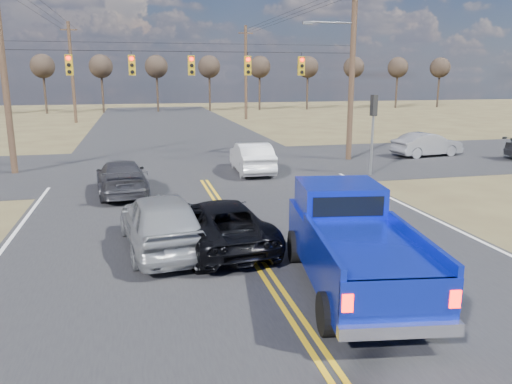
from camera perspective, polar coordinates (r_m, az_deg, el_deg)
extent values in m
plane|color=brown|center=(10.40, 4.67, -14.45)|extent=(160.00, 160.00, 0.00)
cube|color=#28282B|center=(19.57, -4.41, -1.07)|extent=(14.00, 120.00, 0.02)
cube|color=#28282B|center=(27.32, -7.07, 2.97)|extent=(120.00, 12.00, 0.02)
cylinder|color=#473323|center=(27.42, -26.88, 12.22)|extent=(0.32, 0.32, 10.00)
cylinder|color=#473323|center=(29.28, 10.91, 13.35)|extent=(0.32, 0.32, 10.00)
cylinder|color=black|center=(26.92, -7.45, 15.63)|extent=(18.00, 0.02, 0.02)
cylinder|color=black|center=(26.94, -7.48, 16.48)|extent=(18.00, 0.02, 0.02)
cube|color=#B28C14|center=(26.91, -20.57, 13.44)|extent=(0.34, 0.24, 1.00)
cylinder|color=#FF0C05|center=(26.78, -20.66, 14.14)|extent=(0.20, 0.06, 0.20)
cylinder|color=black|center=(26.78, -20.60, 13.44)|extent=(0.20, 0.06, 0.20)
cylinder|color=black|center=(26.77, -20.55, 12.74)|extent=(0.20, 0.06, 0.20)
cube|color=black|center=(26.76, -20.69, 14.38)|extent=(0.24, 0.14, 0.03)
cube|color=#B28C14|center=(26.74, -14.00, 13.88)|extent=(0.34, 0.24, 1.00)
cylinder|color=#FF0C05|center=(26.61, -14.04, 14.59)|extent=(0.20, 0.06, 0.20)
cylinder|color=black|center=(26.60, -14.00, 13.89)|extent=(0.20, 0.06, 0.20)
cylinder|color=black|center=(26.59, -13.96, 13.18)|extent=(0.20, 0.06, 0.20)
cube|color=black|center=(26.58, -14.05, 14.83)|extent=(0.24, 0.14, 0.03)
cube|color=#B28C14|center=(26.90, -7.40, 14.15)|extent=(0.34, 0.24, 1.00)
cylinder|color=#FF0C05|center=(26.77, -7.39, 14.86)|extent=(0.20, 0.06, 0.20)
cylinder|color=black|center=(26.76, -7.37, 14.15)|extent=(0.20, 0.06, 0.20)
cylinder|color=black|center=(26.76, -7.35, 13.45)|extent=(0.20, 0.06, 0.20)
cube|color=black|center=(26.74, -7.39, 15.10)|extent=(0.24, 0.14, 0.03)
cube|color=#B28C14|center=(27.39, -0.96, 14.23)|extent=(0.34, 0.24, 1.00)
cylinder|color=#FF0C05|center=(27.26, -0.89, 14.93)|extent=(0.20, 0.06, 0.20)
cylinder|color=black|center=(27.25, -0.89, 14.24)|extent=(0.20, 0.06, 0.20)
cylinder|color=black|center=(27.25, -0.89, 13.54)|extent=(0.20, 0.06, 0.20)
cube|color=black|center=(27.23, -0.88, 15.16)|extent=(0.24, 0.14, 0.03)
cube|color=#B28C14|center=(28.19, 5.20, 14.15)|extent=(0.34, 0.24, 1.00)
cylinder|color=#FF0C05|center=(28.07, 5.30, 14.83)|extent=(0.20, 0.06, 0.20)
cylinder|color=black|center=(28.06, 5.29, 14.16)|extent=(0.20, 0.06, 0.20)
cylinder|color=black|center=(28.05, 5.27, 13.48)|extent=(0.20, 0.06, 0.20)
cube|color=black|center=(28.04, 5.33, 15.06)|extent=(0.24, 0.14, 0.03)
cylinder|color=slate|center=(25.07, 13.11, 5.51)|extent=(0.12, 0.12, 3.20)
cube|color=black|center=(24.90, 13.33, 9.61)|extent=(0.24, 0.34, 1.00)
cylinder|color=slate|center=(28.87, 8.47, 18.62)|extent=(2.80, 0.10, 0.10)
cube|color=slate|center=(28.41, 5.90, 18.68)|extent=(0.55, 0.22, 0.14)
cylinder|color=#473323|center=(55.07, -20.27, 12.63)|extent=(0.32, 0.32, 10.00)
cube|color=#473323|center=(55.24, -20.63, 16.97)|extent=(1.60, 0.12, 0.12)
cylinder|color=#473323|center=(56.02, -1.17, 13.41)|extent=(0.32, 0.32, 10.00)
cube|color=#473323|center=(56.19, -1.19, 17.70)|extent=(1.60, 0.12, 0.12)
cylinder|color=#33261C|center=(69.65, -22.98, 10.51)|extent=(0.28, 0.28, 5.50)
sphere|color=#2D231C|center=(69.63, -23.22, 13.09)|extent=(3.00, 3.00, 3.00)
cylinder|color=#33261C|center=(68.89, -17.13, 10.94)|extent=(0.28, 0.28, 5.50)
sphere|color=#2D231C|center=(68.86, -17.32, 13.55)|extent=(3.00, 3.00, 3.00)
cylinder|color=#33261C|center=(68.83, -11.20, 11.26)|extent=(0.28, 0.28, 5.50)
sphere|color=#2D231C|center=(68.81, -11.33, 13.88)|extent=(3.00, 3.00, 3.00)
cylinder|color=#33261C|center=(69.48, -5.32, 11.47)|extent=(0.28, 0.28, 5.50)
sphere|color=#2D231C|center=(69.46, -5.37, 14.07)|extent=(3.00, 3.00, 3.00)
cylinder|color=#33261C|center=(70.82, 0.41, 11.56)|extent=(0.28, 0.28, 5.50)
sphere|color=#2D231C|center=(70.80, 0.42, 14.11)|extent=(3.00, 3.00, 3.00)
cylinder|color=#33261C|center=(72.81, 5.88, 11.54)|extent=(0.28, 0.28, 5.50)
sphere|color=#2D231C|center=(72.79, 5.94, 14.02)|extent=(3.00, 3.00, 3.00)
cylinder|color=#33261C|center=(75.40, 11.01, 11.42)|extent=(0.28, 0.28, 5.50)
sphere|color=#2D231C|center=(75.38, 11.12, 13.82)|extent=(3.00, 3.00, 3.00)
cylinder|color=#33261C|center=(78.53, 15.76, 11.24)|extent=(0.28, 0.28, 5.50)
sphere|color=#2D231C|center=(78.51, 15.91, 13.53)|extent=(3.00, 3.00, 3.00)
cylinder|color=#33261C|center=(82.14, 20.12, 11.00)|extent=(0.28, 0.28, 5.50)
sphere|color=#2D231C|center=(82.12, 20.30, 13.19)|extent=(3.00, 3.00, 3.00)
cylinder|color=black|center=(9.79, 8.29, -13.61)|extent=(0.46, 0.89, 0.85)
cylinder|color=black|center=(10.41, 19.42, -12.57)|extent=(0.46, 0.89, 0.85)
cylinder|color=black|center=(13.24, 4.59, -6.22)|extent=(0.46, 0.89, 0.85)
cylinder|color=black|center=(13.70, 12.97, -5.85)|extent=(0.46, 0.89, 0.85)
cube|color=#1125BD|center=(11.52, 11.16, -6.65)|extent=(2.95, 5.98, 1.06)
cube|color=#1125BD|center=(12.69, 9.46, -0.62)|extent=(2.21, 2.07, 0.76)
cube|color=black|center=(11.87, 10.49, -1.63)|extent=(1.69, 0.32, 0.48)
cube|color=#1125BD|center=(10.06, 7.50, -5.64)|extent=(0.63, 3.47, 0.21)
cube|color=#1125BD|center=(10.66, 18.18, -5.11)|extent=(0.63, 3.47, 0.21)
cube|color=#1125BD|center=(8.95, 16.24, -11.44)|extent=(2.11, 0.40, 0.64)
cube|color=silver|center=(9.15, 16.17, -14.95)|extent=(2.18, 0.51, 0.23)
cube|color=#FF0C05|center=(8.66, 10.41, -12.37)|extent=(0.20, 0.09, 0.32)
cube|color=#FF0C05|center=(9.30, 21.79, -11.28)|extent=(0.20, 0.09, 0.32)
imported|color=gray|center=(14.23, -10.82, -3.29)|extent=(2.49, 5.08, 1.67)
imported|color=black|center=(14.28, -4.29, -3.60)|extent=(2.84, 5.22, 1.39)
imported|color=silver|center=(25.19, -0.50, 3.97)|extent=(1.82, 4.73, 1.54)
imported|color=#38383E|center=(21.32, -15.11, 1.61)|extent=(2.37, 4.95, 1.39)
imported|color=gray|center=(32.04, 18.97, 5.15)|extent=(2.12, 4.51, 1.43)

